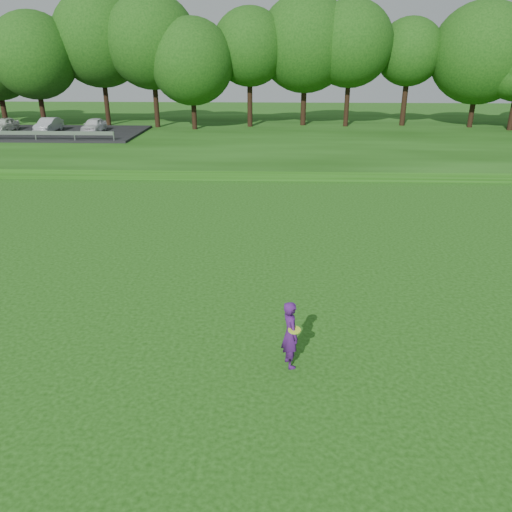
{
  "coord_description": "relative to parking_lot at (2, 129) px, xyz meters",
  "views": [
    {
      "loc": [
        -0.17,
        -10.79,
        7.29
      ],
      "look_at": [
        -0.74,
        3.81,
        1.3
      ],
      "focal_mm": 35.0,
      "sensor_mm": 36.0,
      "label": 1
    }
  ],
  "objects": [
    {
      "name": "woman",
      "position": [
        24.36,
        -32.99,
        -0.13
      ],
      "size": [
        0.61,
        0.75,
        1.76
      ],
      "color": "#491769",
      "rests_on": "ground"
    },
    {
      "name": "berm",
      "position": [
        24.1,
        1.2,
        -0.71
      ],
      "size": [
        130.0,
        30.0,
        0.6
      ],
      "primitive_type": "cube",
      "color": "#18420C",
      "rests_on": "ground"
    },
    {
      "name": "treeline",
      "position": [
        24.1,
        5.2,
        7.09
      ],
      "size": [
        104.0,
        7.0,
        15.0
      ],
      "primitive_type": null,
      "color": "#14410F",
      "rests_on": "berm"
    },
    {
      "name": "parking_lot",
      "position": [
        0.0,
        0.0,
        0.0
      ],
      "size": [
        24.0,
        9.0,
        1.38
      ],
      "color": "black",
      "rests_on": "berm"
    },
    {
      "name": "ground",
      "position": [
        24.1,
        -32.8,
        -1.01
      ],
      "size": [
        140.0,
        140.0,
        0.0
      ],
      "primitive_type": "plane",
      "color": "#18420C",
      "rests_on": "ground"
    },
    {
      "name": "walking_path",
      "position": [
        24.1,
        -12.8,
        -0.99
      ],
      "size": [
        130.0,
        1.6,
        0.04
      ],
      "primitive_type": "cube",
      "color": "gray",
      "rests_on": "ground"
    }
  ]
}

